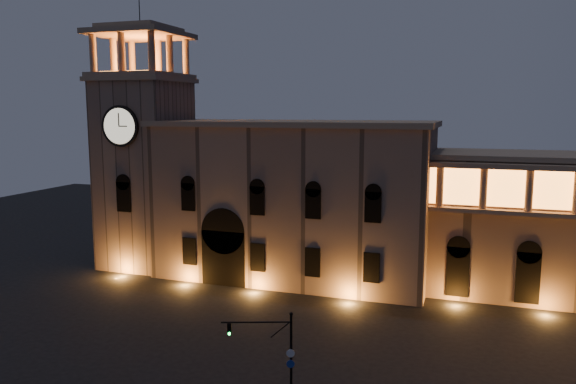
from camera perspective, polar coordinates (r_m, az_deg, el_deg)
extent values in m
plane|color=black|center=(45.08, -5.96, -16.38)|extent=(160.00, 160.00, 0.00)
cube|color=#886B59|center=(63.03, 0.60, -1.05)|extent=(30.00, 12.00, 17.00)
cube|color=gray|center=(62.19, 0.61, 6.97)|extent=(30.80, 12.80, 0.60)
cube|color=black|center=(61.45, -6.35, -6.60)|extent=(5.00, 1.40, 6.00)
cylinder|color=black|center=(60.74, -6.40, -3.87)|extent=(5.00, 1.40, 5.00)
cube|color=orange|center=(61.32, -6.43, -6.83)|extent=(4.20, 0.20, 5.00)
cube|color=#886B59|center=(69.76, -14.27, 1.68)|extent=(9.00, 9.00, 22.00)
cube|color=gray|center=(69.39, -14.61, 10.94)|extent=(9.80, 9.80, 0.50)
cylinder|color=black|center=(65.47, -16.69, 6.43)|extent=(4.60, 0.35, 4.60)
cylinder|color=beige|center=(65.35, -16.76, 6.42)|extent=(4.00, 0.12, 4.00)
cube|color=gray|center=(69.42, -14.62, 11.36)|extent=(9.40, 9.40, 0.50)
cube|color=orange|center=(69.44, -14.63, 11.60)|extent=(6.80, 6.80, 0.15)
cylinder|color=gray|center=(68.68, -19.21, 13.17)|extent=(0.76, 0.76, 4.20)
cylinder|color=gray|center=(66.45, -16.54, 13.46)|extent=(0.76, 0.76, 4.20)
cylinder|color=gray|center=(64.37, -13.69, 13.74)|extent=(0.76, 0.76, 4.20)
cylinder|color=gray|center=(74.84, -15.56, 12.89)|extent=(0.76, 0.76, 4.20)
cylinder|color=gray|center=(72.79, -13.02, 13.12)|extent=(0.76, 0.76, 4.20)
cylinder|color=gray|center=(70.90, -10.33, 13.33)|extent=(0.76, 0.76, 4.20)
cylinder|color=gray|center=(71.73, -17.30, 13.03)|extent=(0.76, 0.76, 4.20)
cylinder|color=gray|center=(67.60, -11.93, 13.53)|extent=(0.76, 0.76, 4.20)
cube|color=gray|center=(69.85, -14.77, 15.25)|extent=(9.80, 9.80, 0.60)
cube|color=gray|center=(69.92, -14.79, 15.73)|extent=(7.50, 7.50, 0.60)
cylinder|color=black|center=(70.27, -14.87, 17.59)|extent=(0.10, 0.10, 4.00)
cylinder|color=gray|center=(56.19, 15.16, 0.59)|extent=(0.70, 0.70, 4.00)
cylinder|color=gray|center=(56.10, 19.24, 0.40)|extent=(0.70, 0.70, 4.00)
cylinder|color=gray|center=(56.29, 23.31, 0.20)|extent=(0.70, 0.70, 4.00)
cylinder|color=black|center=(36.98, 0.32, -16.87)|extent=(0.18, 0.18, 6.15)
sphere|color=black|center=(35.75, 0.33, -12.28)|extent=(0.25, 0.25, 0.25)
cylinder|color=black|center=(35.96, -3.26, -13.06)|extent=(4.17, 1.57, 0.11)
cube|color=black|center=(36.23, -5.97, -13.68)|extent=(0.33, 0.32, 0.75)
cylinder|color=#0CE53F|center=(36.19, -5.99, -14.12)|extent=(0.17, 0.12, 0.16)
cylinder|color=silver|center=(36.61, 0.26, -16.08)|extent=(0.51, 0.21, 0.53)
cylinder|color=navy|center=(36.91, 0.26, -17.07)|extent=(0.51, 0.21, 0.53)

